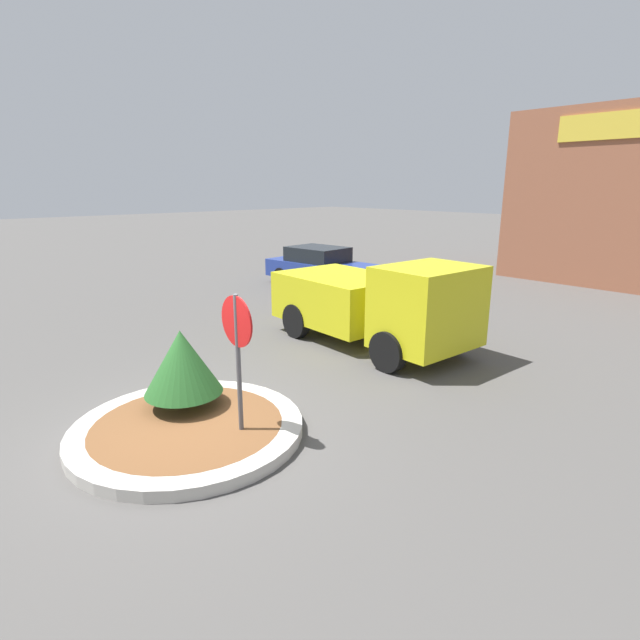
{
  "coord_description": "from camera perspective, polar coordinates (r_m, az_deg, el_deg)",
  "views": [
    {
      "loc": [
        6.5,
        -3.14,
        3.69
      ],
      "look_at": [
        -0.26,
        2.96,
        1.23
      ],
      "focal_mm": 28.0,
      "sensor_mm": 36.0,
      "label": 1
    }
  ],
  "objects": [
    {
      "name": "traffic_island",
      "position": [
        8.06,
        -14.83,
        -11.94
      ],
      "size": [
        3.5,
        3.5,
        0.18
      ],
      "color": "#BCB7AD",
      "rests_on": "ground_plane"
    },
    {
      "name": "island_shrub",
      "position": [
        8.35,
        -15.5,
        -4.63
      ],
      "size": [
        1.26,
        1.26,
        1.29
      ],
      "color": "brown",
      "rests_on": "traffic_island"
    },
    {
      "name": "ground_plane",
      "position": [
        8.1,
        -14.79,
        -12.5
      ],
      "size": [
        120.0,
        120.0,
        0.0
      ],
      "primitive_type": "plane",
      "color": "#514F4C"
    },
    {
      "name": "stop_sign",
      "position": [
        7.18,
        -9.41,
        -2.37
      ],
      "size": [
        0.75,
        0.07,
        2.24
      ],
      "color": "#4C4C51",
      "rests_on": "ground_plane"
    },
    {
      "name": "utility_truck",
      "position": [
        11.7,
        6.23,
        2.0
      ],
      "size": [
        5.1,
        2.45,
        2.09
      ],
      "rotation": [
        0.0,
        0.0,
        -0.05
      ],
      "color": "gold",
      "rests_on": "ground_plane"
    },
    {
      "name": "parked_sedan_blue",
      "position": [
        18.88,
        0.11,
        6.12
      ],
      "size": [
        4.5,
        2.23,
        1.46
      ],
      "rotation": [
        0.0,
        0.0,
        0.1
      ],
      "color": "navy",
      "rests_on": "ground_plane"
    }
  ]
}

